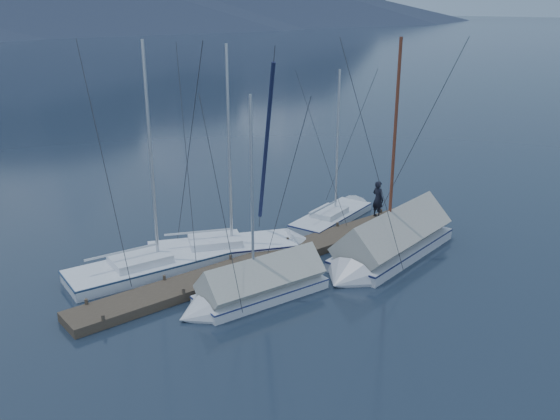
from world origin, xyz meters
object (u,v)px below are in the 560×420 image
object	(u,v)px
sailboat_open_right	(339,214)
sailboat_open_left	(171,262)
sailboat_covered_near	(386,247)
person	(378,199)
sailboat_open_mid	(244,248)
sailboat_covered_far	(251,290)

from	to	relation	value
sailboat_open_right	sailboat_open_left	bearing A→B (deg)	-179.87
sailboat_covered_near	person	distance (m)	4.31
sailboat_open_right	sailboat_covered_near	bearing A→B (deg)	-113.71
sailboat_open_mid	sailboat_covered_near	world-z (taller)	sailboat_covered_near
sailboat_open_left	sailboat_covered_near	world-z (taller)	sailboat_covered_near
sailboat_open_mid	person	distance (m)	7.26
sailboat_covered_near	sailboat_covered_far	distance (m)	6.61
sailboat_open_left	sailboat_open_right	bearing A→B (deg)	0.13
sailboat_open_left	sailboat_open_mid	world-z (taller)	sailboat_open_left
sailboat_open_left	person	bearing A→B (deg)	-10.11
sailboat_open_left	sailboat_open_mid	xyz separation A→B (m)	(3.22, -0.58, -0.00)
sailboat_covered_near	sailboat_covered_far	world-z (taller)	sailboat_covered_near
sailboat_open_right	sailboat_covered_far	xyz separation A→B (m)	(-8.76, -4.41, 0.25)
person	sailboat_open_mid	bearing A→B (deg)	82.45
sailboat_covered_near	sailboat_open_left	bearing A→B (deg)	146.26
sailboat_open_mid	sailboat_covered_near	distance (m)	6.04
sailboat_open_right	sailboat_open_mid	bearing A→B (deg)	-174.57
sailboat_open_left	sailboat_open_right	distance (m)	9.57
person	sailboat_open_left	bearing A→B (deg)	82.38
sailboat_open_left	sailboat_open_mid	size ratio (longest dim) A/B	1.03
sailboat_open_right	person	xyz separation A→B (m)	(0.72, -1.86, 1.09)
sailboat_covered_near	person	world-z (taller)	sailboat_covered_near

